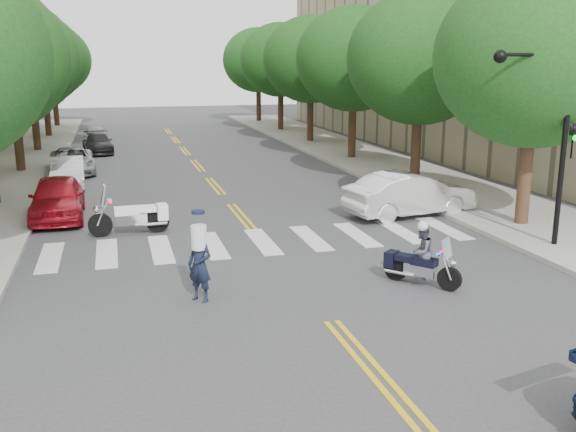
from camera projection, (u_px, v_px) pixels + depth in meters
name	position (u px, v px, depth m)	size (l,w,h in m)	color
ground	(331.00, 322.00, 13.70)	(140.00, 140.00, 0.00)	#38383A
sidewalk_left	(6.00, 172.00, 31.89)	(5.00, 60.00, 0.15)	#9E9991
sidewalk_right	(363.00, 157.00, 36.75)	(5.00, 60.00, 0.15)	#9E9991
tree_l_2	(10.00, 59.00, 30.78)	(6.40, 6.40, 8.45)	#382316
tree_l_3	(30.00, 59.00, 38.28)	(6.40, 6.40, 8.45)	#382316
tree_l_4	(42.00, 60.00, 45.79)	(6.40, 6.40, 8.45)	#382316
tree_l_5	(52.00, 60.00, 53.29)	(6.40, 6.40, 8.45)	#382316
tree_r_0	(535.00, 57.00, 20.28)	(6.40, 6.40, 8.45)	#382316
tree_r_1	(420.00, 58.00, 27.78)	(6.40, 6.40, 8.45)	#382316
tree_r_2	(354.00, 59.00, 35.29)	(6.40, 6.40, 8.45)	#382316
tree_r_3	(311.00, 60.00, 42.79)	(6.40, 6.40, 8.45)	#382316
tree_r_4	(281.00, 60.00, 50.29)	(6.40, 6.40, 8.45)	#382316
tree_r_5	(258.00, 60.00, 57.80)	(6.40, 6.40, 8.45)	#382316
traffic_signal_pole	(552.00, 123.00, 18.09)	(2.82, 0.42, 6.00)	black
motorcycle_police	(419.00, 256.00, 15.83)	(1.46, 1.70, 1.64)	black
motorcycle_parked	(136.00, 216.00, 20.60)	(2.56, 0.67, 1.65)	black
officer_standing	(200.00, 265.00, 14.73)	(0.63, 0.42, 1.73)	black
convertible	(410.00, 194.00, 23.00)	(1.68, 4.80, 1.58)	white
parked_car_a	(57.00, 198.00, 22.54)	(1.78, 4.42, 1.51)	#B11220
parked_car_b	(68.00, 173.00, 28.25)	(1.39, 4.00, 1.32)	silver
parked_car_c	(72.00, 161.00, 31.81)	(2.10, 4.56, 1.27)	#919398
parked_car_d	(98.00, 143.00, 38.96)	(1.69, 4.15, 1.21)	black
parked_car_e	(95.00, 136.00, 42.59)	(1.47, 3.67, 1.25)	gray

